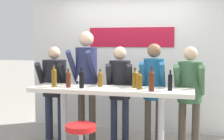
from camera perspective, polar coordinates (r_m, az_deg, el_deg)
The scene contains 16 objects.
back_wall at distance 5.87m, azimuth 3.36°, elevation 1.51°, with size 3.93×0.12×2.58m.
tasting_table at distance 4.48m, azimuth -0.28°, elevation -5.34°, with size 2.33×0.59×1.02m.
person_far_left at distance 5.35m, azimuth -10.47°, elevation -2.41°, with size 0.52×0.58×1.59m.
person_left at distance 5.10m, azimuth -4.73°, elevation -0.69°, with size 0.44×0.57×1.84m.
person_center_left at distance 4.96m, azimuth 1.43°, elevation -2.72°, with size 0.46×0.55×1.60m.
person_center at distance 4.84m, azimuth 7.62°, elevation -2.48°, with size 0.37×0.49×1.65m.
person_center_right at distance 4.81m, azimuth 14.02°, elevation -3.15°, with size 0.46×0.54×1.60m.
wine_bottle_0 at distance 4.62m, azimuth -10.55°, elevation -1.21°, with size 0.07×0.07×0.33m.
wine_bottle_1 at distance 4.57m, azimuth -2.17°, elevation -1.58°, with size 0.07×0.07×0.25m.
wine_bottle_2 at distance 4.28m, azimuth 10.59°, elevation -2.03°, with size 0.06×0.06×0.28m.
wine_bottle_3 at distance 4.47m, azimuth 4.20°, elevation -1.57°, with size 0.08×0.08×0.29m.
wine_bottle_4 at distance 4.54m, azimuth -8.00°, elevation -1.59°, with size 0.07×0.07×0.27m.
wine_bottle_5 at distance 4.19m, azimuth 7.24°, elevation -1.82°, with size 0.07×0.07×0.33m.
wine_bottle_6 at distance 4.33m, azimuth 5.04°, elevation -1.96°, with size 0.07×0.07×0.26m.
wine_bottle_7 at distance 4.44m, azimuth -5.59°, elevation -1.53°, with size 0.07×0.07×0.31m.
wine_glass_0 at distance 4.59m, azimuth -6.14°, elevation -1.49°, with size 0.07×0.07×0.18m.
Camera 1 is at (1.09, -4.26, 1.69)m, focal length 50.00 mm.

